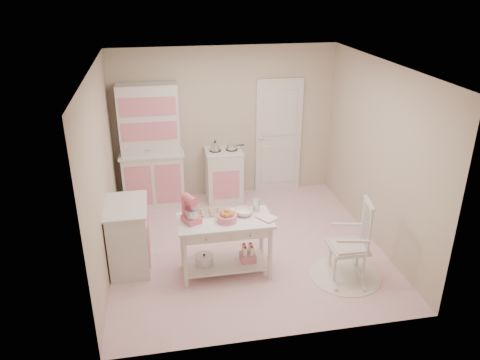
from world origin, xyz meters
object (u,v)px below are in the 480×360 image
at_px(bread_basket, 227,218).
at_px(rocking_chair, 349,240).
at_px(work_table, 225,246).
at_px(hutch, 151,147).
at_px(base_cabinet, 129,236).
at_px(stand_mixer, 191,210).
at_px(stove, 224,175).

bearing_deg(bread_basket, rocking_chair, -12.09).
bearing_deg(work_table, hutch, 111.41).
relative_size(base_cabinet, work_table, 0.77).
bearing_deg(work_table, bread_basket, -68.20).
relative_size(hutch, work_table, 1.73).
xyz_separation_m(rocking_chair, stand_mixer, (-1.95, 0.39, 0.42)).
height_order(hutch, stand_mixer, hutch).
distance_m(stove, work_table, 2.22).
bearing_deg(base_cabinet, rocking_chair, -15.65).
xyz_separation_m(base_cabinet, work_table, (1.24, -0.40, -0.06)).
xyz_separation_m(base_cabinet, rocking_chair, (2.77, -0.78, 0.09)).
bearing_deg(work_table, stand_mixer, 177.27).
height_order(rocking_chair, bread_basket, rocking_chair).
height_order(hutch, base_cabinet, hutch).
bearing_deg(rocking_chair, work_table, 177.89).
distance_m(stove, bread_basket, 2.30).
relative_size(hutch, rocking_chair, 1.89).
distance_m(hutch, base_cabinet, 1.97).
distance_m(rocking_chair, bread_basket, 1.58).
height_order(work_table, stand_mixer, stand_mixer).
distance_m(base_cabinet, work_table, 1.30).
bearing_deg(hutch, base_cabinet, -100.82).
relative_size(stove, rocking_chair, 0.84).
relative_size(rocking_chair, stand_mixer, 3.24).
xyz_separation_m(base_cabinet, bread_basket, (1.26, -0.45, 0.39)).
bearing_deg(bread_basket, stove, 82.45).
bearing_deg(stove, rocking_chair, -64.73).
bearing_deg(bread_basket, work_table, 111.80).
relative_size(stove, work_table, 0.77).
relative_size(hutch, bread_basket, 8.32).
bearing_deg(work_table, base_cabinet, 161.99).
distance_m(hutch, bread_basket, 2.48).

